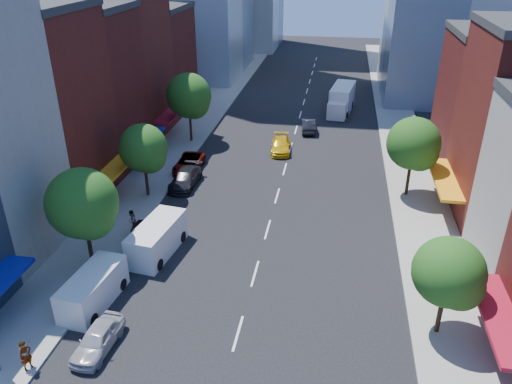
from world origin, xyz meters
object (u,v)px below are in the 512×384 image
at_px(cargo_van_near, 92,291).
at_px(pedestrian_near, 26,355).
at_px(parked_car_front, 98,339).
at_px(pedestrian_far, 132,220).
at_px(box_truck, 341,100).
at_px(parked_car_rear, 186,178).
at_px(traffic_car_oncoming, 308,125).
at_px(parked_car_second, 142,237).
at_px(parked_car_third, 189,163).
at_px(taxi, 281,145).
at_px(cargo_van_far, 156,240).
at_px(traffic_car_far, 337,91).

height_order(cargo_van_near, pedestrian_near, cargo_van_near).
xyz_separation_m(parked_car_front, pedestrian_far, (-3.00, 12.43, 0.30)).
xyz_separation_m(parked_car_front, cargo_van_near, (-2.01, 3.54, 0.39)).
xyz_separation_m(parked_car_front, box_truck, (12.77, 46.74, 0.92)).
bearing_deg(parked_car_rear, box_truck, 62.94).
bearing_deg(traffic_car_oncoming, parked_car_rear, 52.37).
bearing_deg(pedestrian_far, cargo_van_near, 4.99).
distance_m(parked_car_second, parked_car_rear, 10.49).
bearing_deg(parked_car_third, cargo_van_near, -91.13).
bearing_deg(cargo_van_near, taxi, 78.59).
bearing_deg(taxi, cargo_van_near, -112.29).
relative_size(parked_car_front, box_truck, 0.47).
distance_m(cargo_van_near, taxi, 28.95).
relative_size(parked_car_third, cargo_van_near, 0.96).
xyz_separation_m(parked_car_third, cargo_van_far, (1.98, -14.97, 0.47)).
bearing_deg(cargo_van_far, parked_car_second, 156.06).
bearing_deg(pedestrian_near, parked_car_third, 22.93).
height_order(traffic_car_far, pedestrian_far, pedestrian_far).
distance_m(parked_car_front, pedestrian_far, 12.79).
height_order(parked_car_second, pedestrian_far, pedestrian_far).
bearing_deg(parked_car_third, box_truck, 55.02).
relative_size(cargo_van_near, traffic_car_far, 1.14).
relative_size(parked_car_third, traffic_car_oncoming, 1.14).
xyz_separation_m(parked_car_rear, traffic_car_oncoming, (10.27, 17.02, -0.01)).
height_order(parked_car_rear, cargo_van_near, cargo_van_near).
distance_m(parked_car_front, parked_car_second, 10.83).
bearing_deg(traffic_car_far, cargo_van_far, 70.11).
bearing_deg(parked_car_third, parked_car_second, -89.28).
relative_size(cargo_van_far, traffic_car_oncoming, 1.30).
height_order(parked_car_second, taxi, taxi).
bearing_deg(cargo_van_near, parked_car_third, 95.66).
bearing_deg(parked_car_rear, pedestrian_far, -99.37).
bearing_deg(pedestrian_far, box_truck, 153.98).
relative_size(parked_car_second, pedestrian_far, 2.46).
xyz_separation_m(parked_car_rear, cargo_van_near, (-0.74, -17.66, 0.34)).
height_order(parked_car_second, traffic_car_far, traffic_car_far).
bearing_deg(traffic_car_oncoming, pedestrian_far, 58.54).
bearing_deg(parked_car_second, traffic_car_far, 64.78).
height_order(cargo_van_far, pedestrian_far, cargo_van_far).
bearing_deg(parked_car_third, parked_car_front, -86.47).
distance_m(cargo_van_near, pedestrian_far, 8.94).
bearing_deg(traffic_car_far, parked_car_third, 59.88).
distance_m(parked_car_second, taxi, 22.02).
xyz_separation_m(cargo_van_near, traffic_car_oncoming, (11.01, 34.68, -0.35)).
relative_size(cargo_van_near, pedestrian_far, 3.14).
bearing_deg(traffic_car_oncoming, pedestrian_near, 66.93).
bearing_deg(cargo_van_far, cargo_van_near, -100.14).
bearing_deg(parked_car_second, parked_car_third, 83.91).
height_order(parked_car_front, pedestrian_near, pedestrian_near).
bearing_deg(parked_car_rear, cargo_van_far, -81.98).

